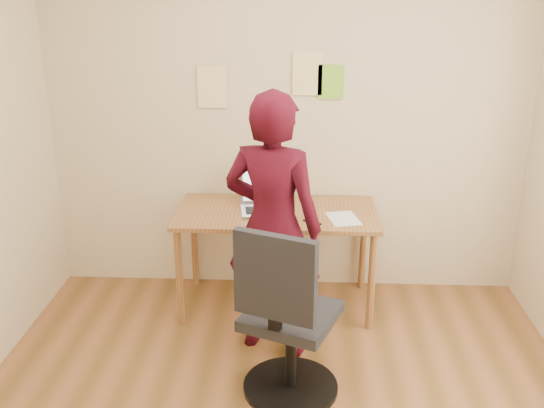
# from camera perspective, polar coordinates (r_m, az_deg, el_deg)

# --- Properties ---
(room) EXTENTS (3.58, 3.58, 2.78)m
(room) POSITION_cam_1_polar(r_m,az_deg,el_deg) (2.73, 0.44, 0.99)
(room) COLOR brown
(room) RESTS_ON ground
(desk) EXTENTS (1.40, 0.70, 0.74)m
(desk) POSITION_cam_1_polar(r_m,az_deg,el_deg) (4.27, 0.45, -1.76)
(desk) COLOR olive
(desk) RESTS_ON ground
(laptop) EXTENTS (0.41, 0.37, 0.26)m
(laptop) POSITION_cam_1_polar(r_m,az_deg,el_deg) (4.26, -0.50, 0.21)
(laptop) COLOR #B2B2B9
(laptop) RESTS_ON desk
(paper_sheet) EXTENTS (0.25, 0.31, 0.00)m
(paper_sheet) POSITION_cam_1_polar(r_m,az_deg,el_deg) (4.13, 6.73, -1.36)
(paper_sheet) COLOR white
(paper_sheet) RESTS_ON desk
(phone) EXTENTS (0.12, 0.14, 0.01)m
(phone) POSITION_cam_1_polar(r_m,az_deg,el_deg) (4.04, 3.80, -1.72)
(phone) COLOR black
(phone) RESTS_ON desk
(wall_note_left) EXTENTS (0.21, 0.00, 0.30)m
(wall_note_left) POSITION_cam_1_polar(r_m,az_deg,el_deg) (4.42, -5.64, 10.90)
(wall_note_left) COLOR #FFE598
(wall_note_left) RESTS_ON room
(wall_note_mid) EXTENTS (0.21, 0.00, 0.30)m
(wall_note_mid) POSITION_cam_1_polar(r_m,az_deg,el_deg) (4.36, 3.35, 12.13)
(wall_note_mid) COLOR #FFE598
(wall_note_mid) RESTS_ON room
(wall_note_right) EXTENTS (0.18, 0.00, 0.24)m
(wall_note_right) POSITION_cam_1_polar(r_m,az_deg,el_deg) (4.37, 5.53, 11.36)
(wall_note_right) COLOR #80CD2E
(wall_note_right) RESTS_ON room
(office_chair) EXTENTS (0.61, 0.62, 1.07)m
(office_chair) POSITION_cam_1_polar(r_m,az_deg,el_deg) (3.41, 1.36, -11.50)
(office_chair) COLOR black
(office_chair) RESTS_ON ground
(person) EXTENTS (0.71, 0.57, 1.69)m
(person) POSITION_cam_1_polar(r_m,az_deg,el_deg) (3.70, 0.07, -2.14)
(person) COLOR #3B0814
(person) RESTS_ON ground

